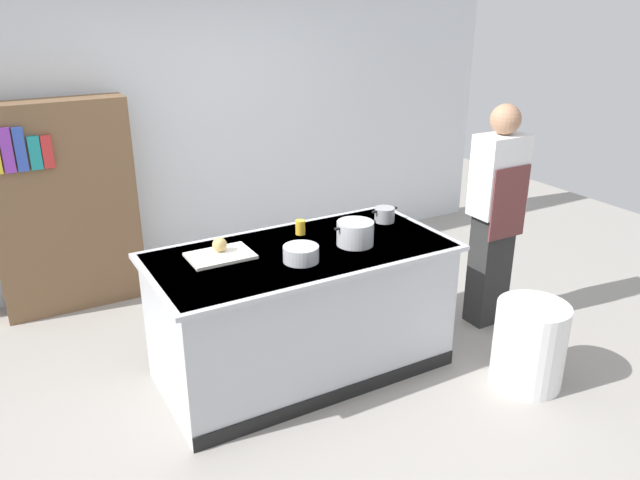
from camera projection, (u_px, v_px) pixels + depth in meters
ground_plane at (303, 369)px, 4.39m from camera, size 10.00×10.00×0.00m
back_wall at (189, 107)px, 5.53m from camera, size 6.40×0.12×3.00m
counter_island at (302, 310)px, 4.21m from camera, size 1.98×0.98×0.90m
cutting_board at (220, 256)px, 3.94m from camera, size 0.40×0.28×0.02m
onion at (220, 245)px, 3.96m from camera, size 0.09×0.09×0.09m
stock_pot at (355, 233)px, 4.11m from camera, size 0.31×0.24×0.16m
sauce_pan at (385, 215)px, 4.53m from camera, size 0.21×0.14×0.10m
mixing_bowl at (301, 254)px, 3.86m from camera, size 0.22×0.22×0.10m
juice_cup at (300, 227)px, 4.29m from camera, size 0.07×0.07×0.10m
trash_bin at (529, 345)px, 4.13m from camera, size 0.47×0.47×0.58m
person_chef at (496, 212)px, 4.70m from camera, size 0.38×0.25×1.72m
bookshelf at (64, 208)px, 4.98m from camera, size 1.10×0.31×1.70m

